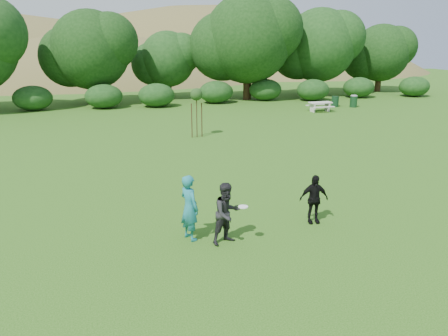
# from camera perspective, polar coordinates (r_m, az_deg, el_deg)

# --- Properties ---
(ground) EXTENTS (120.00, 120.00, 0.00)m
(ground) POSITION_cam_1_polar(r_m,az_deg,el_deg) (13.40, 3.81, -8.02)
(ground) COLOR #19470C
(ground) RESTS_ON ground
(player_teal) EXTENTS (0.69, 0.82, 1.93)m
(player_teal) POSITION_cam_1_polar(r_m,az_deg,el_deg) (12.46, -4.54, -5.18)
(player_teal) COLOR #1C727F
(player_teal) RESTS_ON ground
(player_grey) EXTENTS (1.03, 0.91, 1.78)m
(player_grey) POSITION_cam_1_polar(r_m,az_deg,el_deg) (12.22, 0.40, -5.95)
(player_grey) COLOR black
(player_grey) RESTS_ON ground
(player_black) EXTENTS (0.96, 0.51, 1.56)m
(player_black) POSITION_cam_1_polar(r_m,az_deg,el_deg) (13.87, 11.65, -3.99)
(player_black) COLOR black
(player_black) RESTS_ON ground
(trash_can_near) EXTENTS (0.60, 0.60, 0.90)m
(trash_can_near) POSITION_cam_1_polar(r_m,az_deg,el_deg) (38.68, 14.30, 8.42)
(trash_can_near) COLOR #14371F
(trash_can_near) RESTS_ON ground
(frisbee) EXTENTS (0.27, 0.27, 0.03)m
(frisbee) POSITION_cam_1_polar(r_m,az_deg,el_deg) (11.96, 2.52, -5.08)
(frisbee) COLOR white
(frisbee) RESTS_ON ground
(sapling) EXTENTS (0.70, 0.70, 2.85)m
(sapling) POSITION_cam_1_polar(r_m,az_deg,el_deg) (25.43, -3.63, 9.39)
(sapling) COLOR #351E14
(sapling) RESTS_ON ground
(picnic_table) EXTENTS (1.80, 1.48, 0.76)m
(picnic_table) POSITION_cam_1_polar(r_m,az_deg,el_deg) (35.78, 12.45, 8.03)
(picnic_table) COLOR silver
(picnic_table) RESTS_ON ground
(trash_can_lidded) EXTENTS (0.60, 0.60, 1.05)m
(trash_can_lidded) POSITION_cam_1_polar(r_m,az_deg,el_deg) (38.86, 16.57, 8.42)
(trash_can_lidded) COLOR #153C1E
(trash_can_lidded) RESTS_ON ground
(hillside) EXTENTS (150.00, 72.00, 52.00)m
(hillside) POSITION_cam_1_polar(r_m,az_deg,el_deg) (81.81, -14.03, 3.64)
(hillside) COLOR olive
(hillside) RESTS_ON ground
(tree_row) EXTENTS (53.92, 10.38, 9.62)m
(tree_row) POSITION_cam_1_polar(r_m,az_deg,el_deg) (40.78, -6.54, 15.45)
(tree_row) COLOR #3A2616
(tree_row) RESTS_ON ground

